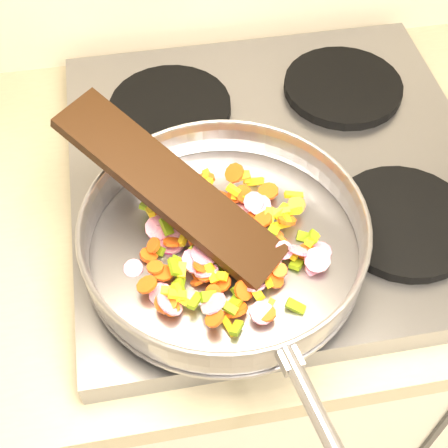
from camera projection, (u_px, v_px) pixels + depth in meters
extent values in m
cube|color=#939399|center=(277.00, 173.00, 0.93)|extent=(0.60, 0.60, 0.04)
cylinder|color=black|center=(197.00, 252.00, 0.80)|extent=(0.19, 0.19, 0.02)
cylinder|color=black|center=(404.00, 222.00, 0.83)|extent=(0.19, 0.19, 0.02)
cylinder|color=black|center=(170.00, 107.00, 0.97)|extent=(0.19, 0.19, 0.02)
cylinder|color=black|center=(343.00, 87.00, 1.00)|extent=(0.19, 0.19, 0.02)
cylinder|color=#9E9EA5|center=(224.00, 249.00, 0.79)|extent=(0.35, 0.35, 0.01)
torus|color=#9E9EA5|center=(224.00, 235.00, 0.77)|extent=(0.40, 0.40, 0.06)
torus|color=#9E9EA5|center=(224.00, 222.00, 0.75)|extent=(0.36, 0.36, 0.01)
cylinder|color=#9E9EA5|center=(327.00, 433.00, 0.60)|extent=(0.06, 0.19, 0.02)
cube|color=#9E9EA5|center=(289.00, 359.00, 0.65)|extent=(0.03, 0.03, 0.02)
cylinder|color=#BE125E|center=(224.00, 239.00, 0.79)|extent=(0.03, 0.03, 0.02)
cylinder|color=#E24E12|center=(215.00, 318.00, 0.70)|extent=(0.03, 0.03, 0.02)
cylinder|color=#BE125E|center=(248.00, 205.00, 0.83)|extent=(0.05, 0.05, 0.01)
cylinder|color=#E24E12|center=(235.00, 196.00, 0.84)|extent=(0.03, 0.03, 0.01)
cube|color=#6E9713|center=(196.00, 251.00, 0.76)|extent=(0.02, 0.02, 0.02)
cube|color=yellow|center=(149.00, 210.00, 0.80)|extent=(0.01, 0.03, 0.02)
cube|color=#6E9713|center=(178.00, 287.00, 0.74)|extent=(0.02, 0.02, 0.02)
cube|color=yellow|center=(290.00, 255.00, 0.77)|extent=(0.02, 0.02, 0.01)
cylinder|color=#E24E12|center=(160.00, 212.00, 0.81)|extent=(0.03, 0.03, 0.01)
cube|color=yellow|center=(246.00, 177.00, 0.85)|extent=(0.01, 0.02, 0.02)
cube|color=yellow|center=(312.00, 240.00, 0.77)|extent=(0.02, 0.02, 0.01)
cylinder|color=#E24E12|center=(213.00, 292.00, 0.74)|extent=(0.03, 0.02, 0.02)
cylinder|color=#BE125E|center=(254.00, 202.00, 0.81)|extent=(0.04, 0.03, 0.03)
cylinder|color=#E24E12|center=(305.00, 251.00, 0.77)|extent=(0.03, 0.03, 0.02)
cylinder|color=#BE125E|center=(172.00, 243.00, 0.79)|extent=(0.05, 0.05, 0.01)
cube|color=yellow|center=(270.00, 253.00, 0.77)|extent=(0.02, 0.02, 0.01)
cylinder|color=#E24E12|center=(205.00, 179.00, 0.84)|extent=(0.03, 0.04, 0.01)
cube|color=#6E9713|center=(228.00, 307.00, 0.71)|extent=(0.02, 0.02, 0.01)
cylinder|color=#BE125E|center=(260.00, 205.00, 0.81)|extent=(0.04, 0.04, 0.01)
cylinder|color=#BE125E|center=(249.00, 235.00, 0.79)|extent=(0.03, 0.04, 0.02)
cylinder|color=#E24E12|center=(269.00, 268.00, 0.77)|extent=(0.03, 0.03, 0.02)
cube|color=#6E9713|center=(166.00, 200.00, 0.81)|extent=(0.02, 0.02, 0.01)
cylinder|color=#E24E12|center=(249.00, 265.00, 0.77)|extent=(0.03, 0.04, 0.03)
cube|color=yellow|center=(233.00, 190.00, 0.82)|extent=(0.02, 0.02, 0.02)
cylinder|color=#BE125E|center=(161.00, 294.00, 0.74)|extent=(0.03, 0.03, 0.02)
cylinder|color=#BE125E|center=(204.00, 254.00, 0.76)|extent=(0.04, 0.04, 0.01)
cylinder|color=#E24E12|center=(296.00, 205.00, 0.81)|extent=(0.03, 0.03, 0.02)
cube|color=#6E9713|center=(313.00, 236.00, 0.77)|extent=(0.02, 0.02, 0.01)
cube|color=#6E9713|center=(296.00, 306.00, 0.73)|extent=(0.03, 0.02, 0.01)
cube|color=yellow|center=(277.00, 267.00, 0.76)|extent=(0.01, 0.02, 0.02)
cylinder|color=#E24E12|center=(243.00, 194.00, 0.83)|extent=(0.03, 0.03, 0.02)
cube|color=yellow|center=(262.00, 201.00, 0.83)|extent=(0.02, 0.01, 0.01)
cylinder|color=#E24E12|center=(311.00, 253.00, 0.77)|extent=(0.03, 0.03, 0.01)
cylinder|color=#BE125E|center=(172.00, 200.00, 0.82)|extent=(0.04, 0.04, 0.02)
cube|color=yellow|center=(229.00, 326.00, 0.72)|extent=(0.02, 0.03, 0.01)
cube|color=yellow|center=(293.00, 211.00, 0.81)|extent=(0.03, 0.02, 0.02)
cylinder|color=#E24E12|center=(172.00, 242.00, 0.78)|extent=(0.03, 0.03, 0.02)
cylinder|color=#E24E12|center=(199.00, 240.00, 0.77)|extent=(0.04, 0.03, 0.03)
cylinder|color=#E24E12|center=(275.00, 278.00, 0.75)|extent=(0.03, 0.04, 0.02)
cylinder|color=#BE125E|center=(213.00, 304.00, 0.72)|extent=(0.04, 0.04, 0.02)
cylinder|color=#E24E12|center=(206.00, 272.00, 0.75)|extent=(0.03, 0.03, 0.01)
cube|color=#6E9713|center=(170.00, 202.00, 0.82)|extent=(0.02, 0.02, 0.02)
cylinder|color=#E24E12|center=(250.00, 220.00, 0.82)|extent=(0.03, 0.03, 0.02)
cylinder|color=#BE125E|center=(314.00, 268.00, 0.77)|extent=(0.03, 0.03, 0.02)
cube|color=yellow|center=(178.00, 208.00, 0.81)|extent=(0.01, 0.02, 0.02)
cylinder|color=#BE125E|center=(158.00, 228.00, 0.80)|extent=(0.05, 0.04, 0.02)
cylinder|color=#E24E12|center=(289.00, 250.00, 0.77)|extent=(0.03, 0.03, 0.02)
cube|color=yellow|center=(194.00, 211.00, 0.81)|extent=(0.02, 0.02, 0.01)
cube|color=#6E9713|center=(218.00, 264.00, 0.77)|extent=(0.02, 0.03, 0.01)
cylinder|color=#E24E12|center=(153.00, 245.00, 0.77)|extent=(0.02, 0.03, 0.02)
cube|color=#6E9713|center=(234.00, 243.00, 0.79)|extent=(0.02, 0.02, 0.02)
cube|color=yellow|center=(163.00, 199.00, 0.82)|extent=(0.02, 0.01, 0.01)
cube|color=yellow|center=(294.00, 195.00, 0.81)|extent=(0.03, 0.01, 0.01)
cube|color=yellow|center=(178.00, 292.00, 0.72)|extent=(0.02, 0.02, 0.02)
cylinder|color=#E24E12|center=(263.00, 220.00, 0.80)|extent=(0.03, 0.04, 0.02)
cube|color=yellow|center=(239.00, 197.00, 0.83)|extent=(0.02, 0.02, 0.01)
cube|color=yellow|center=(182.00, 270.00, 0.75)|extent=(0.01, 0.02, 0.01)
cube|color=#6E9713|center=(178.00, 214.00, 0.80)|extent=(0.02, 0.02, 0.02)
cylinder|color=#E24E12|center=(279.00, 270.00, 0.75)|extent=(0.03, 0.03, 0.01)
cube|color=#6E9713|center=(236.00, 301.00, 0.73)|extent=(0.02, 0.03, 0.02)
cube|color=yellow|center=(186.00, 302.00, 0.73)|extent=(0.03, 0.02, 0.02)
cube|color=yellow|center=(158.00, 206.00, 0.81)|extent=(0.02, 0.01, 0.01)
cube|color=yellow|center=(269.00, 281.00, 0.74)|extent=(0.01, 0.02, 0.02)
cube|color=yellow|center=(216.00, 220.00, 0.80)|extent=(0.02, 0.02, 0.01)
cube|color=#6E9713|center=(270.00, 216.00, 0.80)|extent=(0.02, 0.02, 0.01)
cylinder|color=#E24E12|center=(288.00, 211.00, 0.82)|extent=(0.03, 0.03, 0.02)
cube|color=#6E9713|center=(273.00, 231.00, 0.78)|extent=(0.02, 0.02, 0.01)
cylinder|color=#BE125E|center=(262.00, 235.00, 0.79)|extent=(0.03, 0.03, 0.02)
cube|color=yellow|center=(269.00, 307.00, 0.73)|extent=(0.02, 0.02, 0.01)
cylinder|color=#BE125E|center=(170.00, 303.00, 0.72)|extent=(0.04, 0.05, 0.03)
cylinder|color=#E24E12|center=(267.00, 314.00, 0.72)|extent=(0.03, 0.03, 0.01)
cylinder|color=#E24E12|center=(275.00, 238.00, 0.80)|extent=(0.03, 0.03, 0.01)
cylinder|color=#BE125E|center=(270.00, 261.00, 0.76)|extent=(0.03, 0.03, 0.01)
cube|color=#6E9713|center=(242.00, 221.00, 0.79)|extent=(0.01, 0.02, 0.01)
cylinder|color=#BE125E|center=(256.00, 287.00, 0.74)|extent=(0.03, 0.03, 0.02)
cube|color=#6E9713|center=(182.00, 204.00, 0.81)|extent=(0.02, 0.01, 0.01)
cube|color=yellow|center=(243.00, 177.00, 0.84)|extent=(0.02, 0.01, 0.02)
cylinder|color=#E24E12|center=(228.00, 223.00, 0.80)|extent=(0.03, 0.03, 0.02)
cube|color=#6E9713|center=(305.00, 237.00, 0.80)|extent=(0.02, 0.02, 0.02)
cube|color=yellow|center=(197.00, 230.00, 0.80)|extent=(0.03, 0.02, 0.02)
cube|color=#6E9713|center=(261.00, 217.00, 0.81)|extent=(0.02, 0.02, 0.01)
cube|color=yellow|center=(281.00, 211.00, 0.80)|extent=(0.03, 0.02, 0.02)
cylinder|color=#E24E12|center=(191.00, 261.00, 0.76)|extent=(0.03, 0.02, 0.02)
cylinder|color=#E24E12|center=(244.00, 290.00, 0.73)|extent=(0.03, 0.03, 0.03)
cube|color=#6E9713|center=(179.00, 286.00, 0.75)|extent=(0.02, 0.03, 0.02)
cube|color=yellow|center=(286.00, 218.00, 0.79)|extent=(0.01, 0.03, 0.02)
cube|color=yellow|center=(257.00, 293.00, 0.73)|extent=(0.02, 0.02, 0.01)
cube|color=yellow|center=(255.00, 182.00, 0.85)|extent=(0.02, 0.02, 0.02)
cylinder|color=#BE125E|center=(195.00, 261.00, 0.75)|extent=(0.04, 0.04, 0.02)
cube|color=yellow|center=(281.00, 211.00, 0.80)|extent=(0.02, 0.01, 0.01)
cube|color=yellow|center=(217.00, 234.00, 0.78)|extent=(0.02, 0.02, 0.01)
cube|color=#6E9713|center=(236.00, 251.00, 0.77)|extent=(0.02, 0.02, 0.01)
cylinder|color=#E24E12|center=(240.00, 232.00, 0.79)|extent=(0.03, 0.03, 0.01)
cube|color=#6E9713|center=(157.00, 249.00, 0.78)|extent=(0.02, 0.02, 0.02)
cube|color=#6E9713|center=(145.00, 204.00, 0.81)|extent=(0.02, 0.02, 0.01)
cube|color=#6E9713|center=(209.00, 297.00, 0.73)|extent=(0.02, 0.02, 0.02)
cylinder|color=#E24E12|center=(267.00, 213.00, 0.81)|extent=(0.03, 0.03, 0.02)
cube|color=#6E9713|center=(201.00, 246.00, 0.77)|extent=(0.02, 0.02, 0.02)
cylinder|color=#E24E12|center=(200.00, 278.00, 0.76)|extent=(0.03, 0.03, 0.03)
cylinder|color=#BE125E|center=(133.00, 268.00, 0.77)|extent=(0.03, 0.03, 0.01)
cylinder|color=#E24E12|center=(201.00, 272.00, 0.76)|extent=(0.03, 0.03, 0.01)
cylinder|color=#E24E12|center=(166.00, 302.00, 0.72)|extent=(0.04, 0.04, 0.01)
cylinder|color=#BE125E|center=(182.00, 240.00, 0.80)|extent=(0.05, 0.04, 0.03)
cube|color=#6E9713|center=(246.00, 272.00, 0.74)|extent=(0.03, 0.02, 0.01)
cylinder|color=#E24E12|center=(149.00, 255.00, 0.78)|extent=(0.03, 0.03, 0.02)
cylinder|color=#E24E12|center=(268.00, 191.00, 0.83)|extent=(0.04, 0.04, 0.01)
cylinder|color=#E24E12|center=(147.00, 284.00, 0.73)|extent=(0.04, 0.04, 0.02)
cylinder|color=#BE125E|center=(192.00, 232.00, 0.79)|extent=(0.03, 0.03, 0.02)
cube|color=#6E9713|center=(296.00, 264.00, 0.77)|extent=(0.02, 0.02, 0.01)
cylinder|color=#E24E12|center=(207.00, 213.00, 0.80)|extent=(0.03, 0.03, 0.02)
cylinder|color=#BE125E|center=(258.00, 268.00, 0.75)|extent=(0.02, 0.03, 0.02)
cylinder|color=#E24E12|center=(315.00, 257.00, 0.77)|extent=(0.03, 0.03, 0.01)
cube|color=yellow|center=(244.00, 198.00, 0.83)|extent=(0.02, 0.03, 0.02)
cube|color=#6E9713|center=(236.00, 328.00, 0.71)|extent=(0.02, 0.02, 0.01)
cylinder|color=#BE125E|center=(206.00, 271.00, 0.75)|extent=(0.03, 0.03, 0.02)
cylinder|color=#E24E12|center=(220.00, 196.00, 0.84)|extent=(0.03, 0.03, 0.02)
cylinder|color=#BE125E|center=(298.00, 250.00, 0.76)|extent=(0.03, 0.03, 0.03)
cube|color=#6E9713|center=(222.00, 235.00, 0.77)|extent=(0.02, 0.02, 0.02)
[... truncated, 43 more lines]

